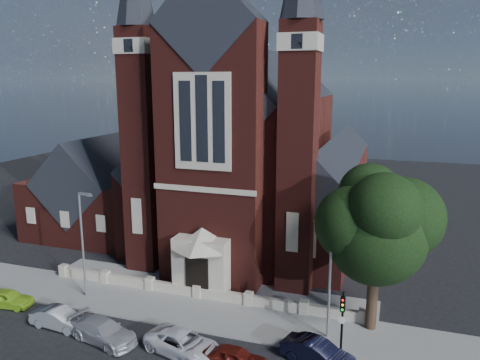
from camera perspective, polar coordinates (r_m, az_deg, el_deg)
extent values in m
plane|color=black|center=(43.40, -0.62, -9.44)|extent=(120.00, 120.00, 0.00)
cube|color=gray|center=(34.55, -6.56, -15.48)|extent=(60.00, 5.00, 0.12)
cube|color=gray|center=(37.83, -3.94, -12.87)|extent=(26.00, 3.00, 0.14)
cube|color=#B6AA91|center=(36.17, -5.18, -14.12)|extent=(24.00, 0.40, 0.90)
cube|color=#4B1914|center=(50.70, 3.07, 1.95)|extent=(10.00, 30.00, 14.00)
cube|color=black|center=(49.93, 3.17, 9.88)|extent=(10.00, 30.20, 10.00)
cube|color=#4B1914|center=(52.86, -5.11, -0.98)|extent=(5.00, 26.00, 8.00)
cube|color=#4B1914|center=(48.95, 11.21, -2.24)|extent=(5.00, 26.00, 8.00)
cube|color=black|center=(52.09, -5.20, 3.31)|extent=(5.01, 26.20, 5.01)
cube|color=black|center=(48.12, 11.41, 2.38)|extent=(5.01, 26.20, 5.01)
cube|color=#4B1914|center=(35.70, -3.56, 2.49)|extent=(8.00, 3.00, 20.00)
cube|color=black|center=(35.42, -3.78, 18.65)|extent=(8.00, 3.20, 8.00)
cube|color=#B6AA91|center=(33.90, -4.62, 7.07)|extent=(4.40, 0.15, 7.00)
cube|color=black|center=(33.82, -4.67, 7.40)|extent=(0.90, 0.08, 6.20)
cube|color=#B6AA91|center=(36.10, -4.60, -10.33)|extent=(4.20, 2.00, 4.40)
cube|color=black|center=(35.45, -5.27, -11.83)|extent=(1.80, 0.12, 3.20)
cone|color=#B6AA91|center=(35.31, -4.66, -7.03)|extent=(4.60, 4.60, 1.60)
cube|color=#4B1914|center=(39.44, -11.81, 3.18)|extent=(2.60, 2.60, 20.00)
cube|color=#B6AA91|center=(39.06, -12.37, 15.59)|extent=(2.80, 2.80, 1.20)
cube|color=#4B1914|center=(34.80, 7.05, 2.17)|extent=(2.60, 2.60, 20.00)
cube|color=#B6AA91|center=(34.36, 7.43, 16.26)|extent=(2.80, 2.80, 1.20)
cube|color=#4B1914|center=(52.11, -16.38, -2.76)|extent=(12.00, 12.00, 6.00)
cube|color=black|center=(51.44, -16.58, 0.47)|extent=(8.49, 12.20, 8.49)
cylinder|color=black|center=(32.09, 15.83, -13.19)|extent=(0.70, 0.70, 5.00)
sphere|color=black|center=(30.62, 16.27, -6.40)|extent=(6.40, 6.40, 6.40)
sphere|color=black|center=(28.89, 17.18, -3.42)|extent=(4.40, 4.40, 4.40)
cylinder|color=gray|center=(36.48, -18.63, -7.68)|extent=(0.16, 0.16, 8.00)
cube|color=gray|center=(35.07, -18.42, -1.64)|extent=(1.00, 0.15, 0.18)
cube|color=gray|center=(34.85, -17.88, -1.82)|extent=(0.35, 0.22, 0.12)
cylinder|color=gray|center=(29.82, 10.89, -11.78)|extent=(0.16, 0.16, 8.00)
cube|color=gray|center=(28.39, 12.22, -4.47)|extent=(1.00, 0.15, 0.18)
cube|color=gray|center=(28.38, 13.02, -4.68)|extent=(0.35, 0.22, 0.12)
cylinder|color=black|center=(29.27, 12.33, -16.70)|extent=(0.14, 0.14, 4.00)
cube|color=black|center=(28.53, 12.42, -14.55)|extent=(0.28, 0.22, 0.90)
sphere|color=red|center=(28.29, 12.42, -14.12)|extent=(0.14, 0.14, 0.14)
sphere|color=#CC8C0C|center=(28.42, 12.39, -14.67)|extent=(0.14, 0.14, 0.14)
sphere|color=#0C9919|center=(28.55, 12.36, -15.20)|extent=(0.14, 0.14, 0.14)
imported|color=#A0DB2B|center=(38.39, -26.53, -12.77)|extent=(3.91, 2.02, 1.27)
imported|color=gray|center=(34.07, -21.16, -15.45)|extent=(4.08, 1.62, 1.32)
imported|color=#9FA1A7|center=(31.67, -16.32, -17.25)|extent=(5.08, 3.02, 1.38)
imported|color=white|center=(29.51, -6.95, -19.18)|extent=(5.33, 3.51, 1.36)
imported|color=#56140E|center=(28.19, -0.62, -20.86)|extent=(3.73, 1.56, 1.26)
imported|color=black|center=(28.80, 9.41, -20.07)|extent=(4.54, 2.73, 1.41)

